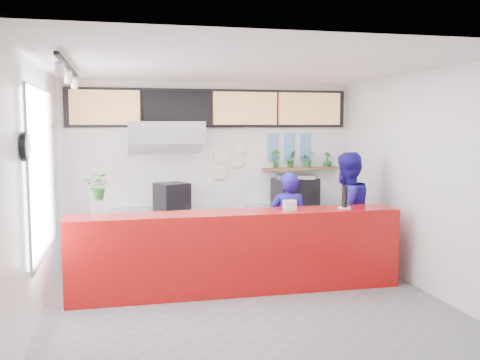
{
  "coord_description": "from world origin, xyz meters",
  "views": [
    {
      "loc": [
        -1.54,
        -6.55,
        2.26
      ],
      "look_at": [
        0.1,
        0.7,
        1.5
      ],
      "focal_mm": 40.0,
      "sensor_mm": 36.0,
      "label": 1
    }
  ],
  "objects_px": {
    "service_counter": "(238,252)",
    "pepper_mill": "(345,196)",
    "espresso_machine": "(295,191)",
    "panini_oven": "(172,196)",
    "staff_right": "(346,213)",
    "staff_center": "(288,225)"
  },
  "relations": [
    {
      "from": "service_counter",
      "to": "espresso_machine",
      "type": "xyz_separation_m",
      "value": [
        1.42,
        1.8,
        0.58
      ]
    },
    {
      "from": "staff_right",
      "to": "pepper_mill",
      "type": "xyz_separation_m",
      "value": [
        -0.29,
        -0.59,
        0.34
      ]
    },
    {
      "from": "espresso_machine",
      "to": "pepper_mill",
      "type": "distance_m",
      "value": 1.83
    },
    {
      "from": "staff_center",
      "to": "staff_right",
      "type": "relative_size",
      "value": 0.85
    },
    {
      "from": "service_counter",
      "to": "panini_oven",
      "type": "relative_size",
      "value": 9.67
    },
    {
      "from": "espresso_machine",
      "to": "pepper_mill",
      "type": "relative_size",
      "value": 2.3
    },
    {
      "from": "pepper_mill",
      "to": "staff_center",
      "type": "bearing_deg",
      "value": 140.11
    },
    {
      "from": "service_counter",
      "to": "pepper_mill",
      "type": "relative_size",
      "value": 14.6
    },
    {
      "from": "panini_oven",
      "to": "service_counter",
      "type": "bearing_deg",
      "value": -92.12
    },
    {
      "from": "panini_oven",
      "to": "espresso_machine",
      "type": "xyz_separation_m",
      "value": [
        2.13,
        0.0,
        0.02
      ]
    },
    {
      "from": "panini_oven",
      "to": "staff_right",
      "type": "bearing_deg",
      "value": -49.61
    },
    {
      "from": "staff_center",
      "to": "service_counter",
      "type": "bearing_deg",
      "value": 40.09
    },
    {
      "from": "staff_right",
      "to": "staff_center",
      "type": "bearing_deg",
      "value": -17.73
    },
    {
      "from": "espresso_machine",
      "to": "staff_center",
      "type": "bearing_deg",
      "value": -122.61
    },
    {
      "from": "panini_oven",
      "to": "espresso_machine",
      "type": "relative_size",
      "value": 0.66
    },
    {
      "from": "staff_center",
      "to": "staff_right",
      "type": "bearing_deg",
      "value": -167.59
    },
    {
      "from": "staff_center",
      "to": "staff_right",
      "type": "distance_m",
      "value": 0.96
    },
    {
      "from": "service_counter",
      "to": "espresso_machine",
      "type": "height_order",
      "value": "espresso_machine"
    },
    {
      "from": "staff_right",
      "to": "pepper_mill",
      "type": "relative_size",
      "value": 6.03
    },
    {
      "from": "panini_oven",
      "to": "staff_right",
      "type": "xyz_separation_m",
      "value": [
        2.54,
        -1.23,
        -0.18
      ]
    },
    {
      "from": "pepper_mill",
      "to": "panini_oven",
      "type": "bearing_deg",
      "value": 140.89
    },
    {
      "from": "panini_oven",
      "to": "pepper_mill",
      "type": "height_order",
      "value": "pepper_mill"
    }
  ]
}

